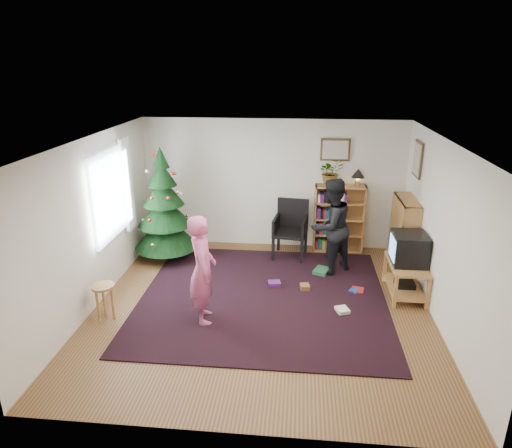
# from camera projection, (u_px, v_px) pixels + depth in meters

# --- Properties ---
(floor) EXTENTS (5.00, 5.00, 0.00)m
(floor) POSITION_uv_depth(u_px,v_px,m) (262.00, 307.00, 6.89)
(floor) COLOR brown
(floor) RESTS_ON ground
(ceiling) EXTENTS (5.00, 5.00, 0.00)m
(ceiling) POSITION_uv_depth(u_px,v_px,m) (262.00, 141.00, 6.04)
(ceiling) COLOR white
(ceiling) RESTS_ON wall_back
(wall_back) EXTENTS (5.00, 0.02, 2.50)m
(wall_back) POSITION_uv_depth(u_px,v_px,m) (273.00, 184.00, 8.81)
(wall_back) COLOR silver
(wall_back) RESTS_ON floor
(wall_front) EXTENTS (5.00, 0.02, 2.50)m
(wall_front) POSITION_uv_depth(u_px,v_px,m) (238.00, 326.00, 4.13)
(wall_front) COLOR silver
(wall_front) RESTS_ON floor
(wall_left) EXTENTS (0.02, 5.00, 2.50)m
(wall_left) POSITION_uv_depth(u_px,v_px,m) (93.00, 224.00, 6.70)
(wall_left) COLOR silver
(wall_left) RESTS_ON floor
(wall_right) EXTENTS (0.02, 5.00, 2.50)m
(wall_right) POSITION_uv_depth(u_px,v_px,m) (444.00, 236.00, 6.24)
(wall_right) COLOR silver
(wall_right) RESTS_ON floor
(rug) EXTENTS (3.80, 3.60, 0.02)m
(rug) POSITION_uv_depth(u_px,v_px,m) (263.00, 297.00, 7.17)
(rug) COLOR black
(rug) RESTS_ON floor
(window_pane) EXTENTS (0.04, 1.20, 1.40)m
(window_pane) POSITION_uv_depth(u_px,v_px,m) (109.00, 196.00, 7.17)
(window_pane) COLOR silver
(window_pane) RESTS_ON wall_left
(curtain) EXTENTS (0.06, 0.35, 1.60)m
(curtain) POSITION_uv_depth(u_px,v_px,m) (128.00, 185.00, 7.82)
(curtain) COLOR white
(curtain) RESTS_ON wall_left
(picture_back) EXTENTS (0.55, 0.03, 0.42)m
(picture_back) POSITION_uv_depth(u_px,v_px,m) (335.00, 150.00, 8.44)
(picture_back) COLOR #4C3319
(picture_back) RESTS_ON wall_back
(picture_right) EXTENTS (0.03, 0.50, 0.60)m
(picture_right) POSITION_uv_depth(u_px,v_px,m) (418.00, 159.00, 7.64)
(picture_right) COLOR #4C3319
(picture_right) RESTS_ON wall_right
(christmas_tree) EXTENTS (1.16, 1.16, 2.10)m
(christmas_tree) POSITION_uv_depth(u_px,v_px,m) (164.00, 213.00, 8.32)
(christmas_tree) COLOR #3F2816
(christmas_tree) RESTS_ON rug
(bookshelf_back) EXTENTS (0.95, 0.30, 1.30)m
(bookshelf_back) POSITION_uv_depth(u_px,v_px,m) (339.00, 218.00, 8.74)
(bookshelf_back) COLOR #A6733B
(bookshelf_back) RESTS_ON floor
(bookshelf_right) EXTENTS (0.30, 0.95, 1.30)m
(bookshelf_right) POSITION_uv_depth(u_px,v_px,m) (404.00, 234.00, 7.91)
(bookshelf_right) COLOR #A6733B
(bookshelf_right) RESTS_ON floor
(tv_stand) EXTENTS (0.53, 0.96, 0.55)m
(tv_stand) POSITION_uv_depth(u_px,v_px,m) (406.00, 275.00, 7.16)
(tv_stand) COLOR #A6733B
(tv_stand) RESTS_ON floor
(crt_tv) EXTENTS (0.51, 0.55, 0.48)m
(crt_tv) POSITION_uv_depth(u_px,v_px,m) (409.00, 249.00, 7.00)
(crt_tv) COLOR black
(crt_tv) RESTS_ON tv_stand
(armchair) EXTENTS (0.67, 0.67, 1.08)m
(armchair) POSITION_uv_depth(u_px,v_px,m) (290.00, 226.00, 8.55)
(armchair) COLOR black
(armchair) RESTS_ON rug
(stool) EXTENTS (0.32, 0.32, 0.54)m
(stool) POSITION_uv_depth(u_px,v_px,m) (104.00, 293.00, 6.44)
(stool) COLOR #A6733B
(stool) RESTS_ON floor
(person_standing) EXTENTS (0.51, 0.65, 1.58)m
(person_standing) POSITION_uv_depth(u_px,v_px,m) (203.00, 270.00, 6.30)
(person_standing) COLOR #B84978
(person_standing) RESTS_ON rug
(person_by_chair) EXTENTS (1.03, 1.02, 1.68)m
(person_by_chair) POSITION_uv_depth(u_px,v_px,m) (331.00, 227.00, 7.76)
(person_by_chair) COLOR black
(person_by_chair) RESTS_ON rug
(potted_plant) EXTENTS (0.57, 0.53, 0.52)m
(potted_plant) POSITION_uv_depth(u_px,v_px,m) (331.00, 172.00, 8.45)
(potted_plant) COLOR gray
(potted_plant) RESTS_ON bookshelf_back
(table_lamp) EXTENTS (0.25, 0.25, 0.33)m
(table_lamp) POSITION_uv_depth(u_px,v_px,m) (358.00, 174.00, 8.42)
(table_lamp) COLOR #A57F33
(table_lamp) RESTS_ON bookshelf_back
(floor_clutter) EXTENTS (2.12, 1.50, 0.08)m
(floor_clutter) POSITION_uv_depth(u_px,v_px,m) (335.00, 286.00, 7.42)
(floor_clutter) COLOR #A51E19
(floor_clutter) RESTS_ON rug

